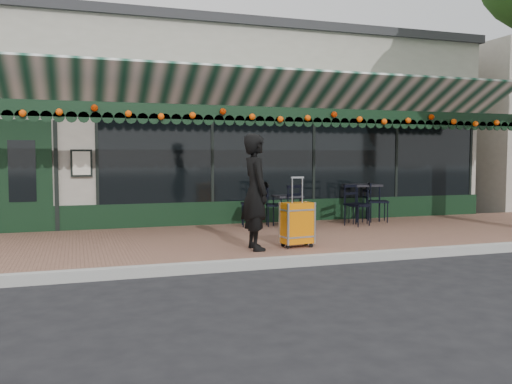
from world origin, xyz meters
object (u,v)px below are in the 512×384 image
object	(u,v)px
chair_b_right	(276,205)
cafe_table_b	(287,199)
woman	(256,192)
chair_a_front	(357,205)
cafe_table_a	(362,188)
chair_a_left	(358,206)
chair_b_front	(301,207)
chair_b_left	(252,204)
chair_a_right	(378,202)
suitcase	(297,224)

from	to	relation	value
chair_b_right	cafe_table_b	bearing A→B (deg)	-130.39
woman	chair_a_front	size ratio (longest dim) A/B	2.05
cafe_table_a	chair_a_left	world-z (taller)	cafe_table_a
woman	chair_a_left	world-z (taller)	woman
chair_a_front	chair_b_front	world-z (taller)	chair_b_front
chair_b_front	chair_b_right	bearing A→B (deg)	89.66
cafe_table_b	cafe_table_a	bearing A→B (deg)	12.46
chair_b_front	chair_a_left	bearing A→B (deg)	-9.99
chair_a_front	chair_b_right	xyz separation A→B (m)	(-1.65, 0.54, -0.01)
cafe_table_b	chair_b_front	size ratio (longest dim) A/B	0.73
woman	cafe_table_a	distance (m)	4.56
cafe_table_a	chair_b_left	xyz separation A→B (m)	(-2.70, -0.10, -0.29)
cafe_table_b	chair_a_right	distance (m)	2.30
chair_b_front	cafe_table_b	bearing A→B (deg)	83.56
chair_a_right	chair_b_left	size ratio (longest dim) A/B	0.96
chair_a_front	chair_a_right	bearing A→B (deg)	9.97
cafe_table_a	cafe_table_b	world-z (taller)	cafe_table_a
chair_a_right	chair_b_left	distance (m)	2.96
suitcase	chair_a_right	distance (m)	4.02
chair_a_left	chair_b_left	bearing A→B (deg)	-86.19
chair_a_left	chair_b_left	distance (m)	2.40
cafe_table_b	chair_a_left	xyz separation A→B (m)	(1.71, 0.05, -0.21)
chair_b_left	woman	bearing A→B (deg)	-2.76
chair_a_front	chair_b_front	distance (m)	1.34
suitcase	chair_a_front	size ratio (longest dim) A/B	1.27
chair_b_left	chair_b_front	size ratio (longest dim) A/B	1.03
cafe_table_b	chair_b_left	size ratio (longest dim) A/B	0.71
cafe_table_b	chair_b_front	distance (m)	0.45
suitcase	chair_b_left	xyz separation A→B (m)	(0.12, 2.77, 0.09)
chair_a_left	chair_a_right	bearing A→B (deg)	113.38
woman	cafe_table_b	world-z (taller)	woman
suitcase	woman	bearing A→B (deg)	172.38
suitcase	cafe_table_b	world-z (taller)	suitcase
suitcase	chair_a_front	distance (m)	3.10
suitcase	chair_a_left	xyz separation A→B (m)	(2.50, 2.47, 0.00)
woman	chair_a_left	distance (m)	4.09
woman	suitcase	world-z (taller)	woman
chair_a_right	chair_b_left	xyz separation A→B (m)	(-2.96, 0.17, 0.02)
suitcase	chair_b_front	distance (m)	2.22
chair_a_left	chair_a_right	xyz separation A→B (m)	(0.58, 0.13, 0.07)
chair_a_left	chair_b_front	xyz separation A→B (m)	(-1.56, -0.46, 0.07)
chair_a_right	chair_a_front	size ratio (longest dim) A/B	1.01
chair_b_right	chair_b_front	size ratio (longest dim) A/B	0.96
suitcase	cafe_table_a	xyz separation A→B (m)	(2.82, 2.86, 0.38)
suitcase	chair_a_front	xyz separation A→B (m)	(2.27, 2.11, 0.07)
chair_a_left	chair_a_front	size ratio (longest dim) A/B	0.86
chair_a_left	chair_a_front	distance (m)	0.43
chair_b_left	chair_b_front	distance (m)	1.12
chair_a_left	cafe_table_a	bearing A→B (deg)	152.01
cafe_table_a	chair_a_front	distance (m)	0.98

